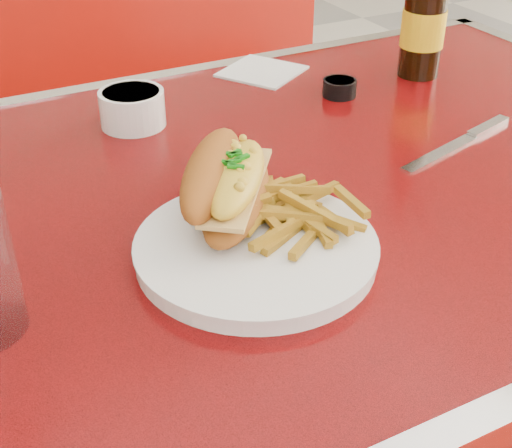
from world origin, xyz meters
name	(u,v)px	position (x,y,z in m)	size (l,w,h in m)	color
diner_table	(305,278)	(0.00, 0.00, 0.61)	(1.23, 0.83, 0.77)	red
booth_bench_far	(131,207)	(0.00, 0.81, 0.29)	(1.20, 0.51, 0.90)	#A3140A
dinner_plate	(256,249)	(-0.14, -0.13, 0.78)	(0.26, 0.26, 0.02)	white
mac_hoagie	(228,183)	(-0.14, -0.06, 0.82)	(0.19, 0.21, 0.08)	#A05519
fries_pile	(296,206)	(-0.08, -0.11, 0.80)	(0.12, 0.11, 0.03)	#BD8B20
fork	(262,209)	(-0.11, -0.07, 0.79)	(0.10, 0.14, 0.00)	silver
gravy_ramekin	(132,107)	(-0.15, 0.24, 0.80)	(0.11, 0.11, 0.05)	white
sauce_cup_right	(340,87)	(0.17, 0.19, 0.78)	(0.05, 0.05, 0.03)	black
beer_bottle	(425,12)	(0.33, 0.21, 0.87)	(0.08, 0.08, 0.27)	black
knife	(467,139)	(0.23, -0.02, 0.77)	(0.22, 0.08, 0.01)	silver
paper_napkin	(262,71)	(0.11, 0.34, 0.77)	(0.12, 0.12, 0.00)	silver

